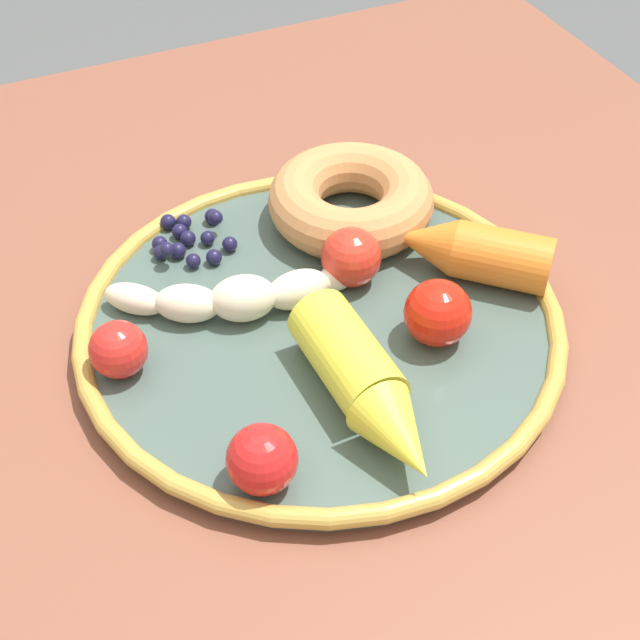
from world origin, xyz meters
TOP-DOWN VIEW (x-y plane):
  - dining_table at (0.00, 0.00)m, footprint 0.90×0.78m
  - plate at (0.05, -0.01)m, footprint 0.31×0.31m
  - banana at (0.08, 0.03)m, footprint 0.07×0.18m
  - carrot_orange at (0.05, -0.12)m, footprint 0.10×0.10m
  - carrot_yellow at (-0.03, -0.00)m, footprint 0.13×0.04m
  - donut at (0.14, -0.07)m, footprint 0.14×0.14m
  - blueberry_pile at (0.16, 0.04)m, footprint 0.06×0.06m
  - tomato_near at (0.06, 0.12)m, footprint 0.04×0.04m
  - tomato_mid at (0.01, -0.07)m, footprint 0.04×0.04m
  - tomato_far at (0.08, -0.04)m, footprint 0.04×0.04m
  - tomato_extra at (-0.05, 0.07)m, footprint 0.04×0.04m

SIDE VIEW (x-z plane):
  - dining_table at x=0.00m, z-range 0.25..0.96m
  - plate at x=0.05m, z-range 0.71..0.72m
  - blueberry_pile at x=0.16m, z-range 0.71..0.73m
  - banana at x=0.08m, z-range 0.71..0.74m
  - tomato_near at x=0.06m, z-range 0.72..0.75m
  - donut at x=0.14m, z-range 0.72..0.75m
  - carrot_orange at x=0.05m, z-range 0.72..0.76m
  - tomato_extra at x=-0.05m, z-range 0.72..0.76m
  - carrot_yellow at x=-0.03m, z-range 0.72..0.76m
  - tomato_far at x=0.08m, z-range 0.72..0.76m
  - tomato_mid at x=0.01m, z-range 0.72..0.76m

